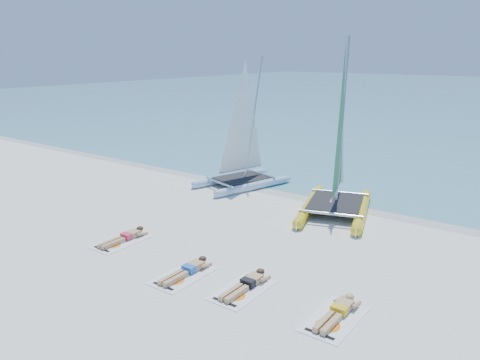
# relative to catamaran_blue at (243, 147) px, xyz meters

# --- Properties ---
(ground) EXTENTS (140.00, 140.00, 0.00)m
(ground) POSITION_rel_catamaran_blue_xyz_m (3.46, -5.27, -1.76)
(ground) COLOR silver
(ground) RESTS_ON ground
(wet_sand_strip) EXTENTS (140.00, 1.40, 0.01)m
(wet_sand_strip) POSITION_rel_catamaran_blue_xyz_m (3.46, 0.23, -1.76)
(wet_sand_strip) COLOR beige
(wet_sand_strip) RESTS_ON ground
(catamaran_blue) EXTENTS (3.20, 4.73, 5.90)m
(catamaran_blue) POSITION_rel_catamaran_blue_xyz_m (0.00, 0.00, 0.00)
(catamaran_blue) COLOR #C1E6FE
(catamaran_blue) RESTS_ON ground
(catamaran_yellow) EXTENTS (3.68, 5.35, 6.65)m
(catamaran_yellow) POSITION_rel_catamaran_blue_xyz_m (4.86, -0.53, 0.34)
(catamaran_yellow) COLOR gold
(catamaran_yellow) RESTS_ON ground
(towel_a) EXTENTS (1.00, 1.85, 0.02)m
(towel_a) POSITION_rel_catamaran_blue_xyz_m (0.71, -7.64, -1.75)
(towel_a) COLOR white
(towel_a) RESTS_ON ground
(sunbather_a) EXTENTS (0.37, 1.73, 0.26)m
(sunbather_a) POSITION_rel_catamaran_blue_xyz_m (0.71, -7.44, -1.64)
(sunbather_a) COLOR tan
(sunbather_a) RESTS_ON towel_a
(towel_b) EXTENTS (1.00, 1.85, 0.02)m
(towel_b) POSITION_rel_catamaran_blue_xyz_m (3.92, -8.21, -1.75)
(towel_b) COLOR white
(towel_b) RESTS_ON ground
(sunbather_b) EXTENTS (0.37, 1.73, 0.26)m
(sunbather_b) POSITION_rel_catamaran_blue_xyz_m (3.92, -8.02, -1.64)
(sunbather_b) COLOR tan
(sunbather_b) RESTS_ON towel_b
(towel_c) EXTENTS (1.00, 1.85, 0.02)m
(towel_c) POSITION_rel_catamaran_blue_xyz_m (5.68, -7.91, -1.75)
(towel_c) COLOR white
(towel_c) RESTS_ON ground
(sunbather_c) EXTENTS (0.37, 1.73, 0.26)m
(sunbather_c) POSITION_rel_catamaran_blue_xyz_m (5.68, -7.71, -1.64)
(sunbather_c) COLOR tan
(sunbather_c) RESTS_ON towel_c
(towel_d) EXTENTS (1.00, 1.85, 0.02)m
(towel_d) POSITION_rel_catamaran_blue_xyz_m (8.14, -7.75, -1.75)
(towel_d) COLOR white
(towel_d) RESTS_ON ground
(sunbather_d) EXTENTS (0.37, 1.73, 0.26)m
(sunbather_d) POSITION_rel_catamaran_blue_xyz_m (8.14, -7.56, -1.64)
(sunbather_d) COLOR tan
(sunbather_d) RESTS_ON towel_d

